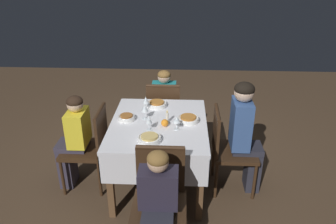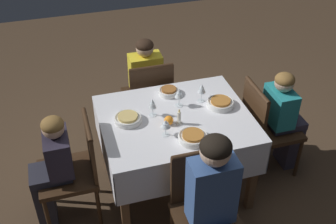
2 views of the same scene
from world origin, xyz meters
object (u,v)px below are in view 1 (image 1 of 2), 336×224
at_px(chair_south, 90,144).
at_px(wine_glass_south, 145,109).
at_px(person_adult_denim, 245,131).
at_px(wine_glass_east, 149,120).
at_px(wine_glass_west, 146,101).
at_px(bowl_north, 188,119).
at_px(person_child_teal, 165,102).
at_px(person_child_dark, 158,207).
at_px(bowl_west, 157,104).
at_px(orange_fruit, 165,123).
at_px(dining_table, 159,132).
at_px(chair_north, 228,146).
at_px(person_child_yellow, 74,138).
at_px(bowl_east, 149,138).
at_px(candle_centerpiece, 167,118).
at_px(wine_glass_north, 177,120).
at_px(bowl_south, 127,117).
at_px(chair_east, 160,196).
at_px(chair_west, 164,111).

xyz_separation_m(chair_south, wine_glass_south, (-0.11, 0.56, 0.37)).
relative_size(person_adult_denim, wine_glass_east, 7.70).
xyz_separation_m(person_adult_denim, wine_glass_east, (0.15, -0.94, 0.18)).
bearing_deg(wine_glass_west, bowl_north, 63.29).
relative_size(person_child_teal, person_child_dark, 1.00).
bearing_deg(bowl_west, wine_glass_south, -16.46).
bearing_deg(wine_glass_west, orange_fruit, 32.83).
bearing_deg(person_child_dark, bowl_north, 77.39).
xyz_separation_m(dining_table, wine_glass_west, (-0.27, -0.16, 0.23)).
xyz_separation_m(person_child_teal, wine_glass_west, (0.72, -0.16, 0.32)).
distance_m(dining_table, orange_fruit, 0.17).
distance_m(chair_north, bowl_north, 0.50).
distance_m(person_child_yellow, bowl_east, 0.91).
bearing_deg(wine_glass_west, candle_centerpiece, 42.33).
distance_m(bowl_east, candle_centerpiece, 0.40).
relative_size(wine_glass_north, wine_glass_west, 0.83).
bearing_deg(person_child_teal, bowl_east, 87.67).
height_order(person_child_dark, wine_glass_west, person_child_dark).
distance_m(wine_glass_south, orange_fruit, 0.27).
relative_size(person_adult_denim, bowl_east, 5.63).
distance_m(bowl_east, wine_glass_east, 0.22).
bearing_deg(bowl_west, bowl_south, -38.45).
distance_m(chair_north, wine_glass_south, 0.93).
xyz_separation_m(bowl_south, wine_glass_east, (0.21, 0.25, 0.08)).
xyz_separation_m(chair_south, person_adult_denim, (-0.03, 1.57, 0.18)).
xyz_separation_m(chair_south, candle_centerpiece, (-0.04, 0.79, 0.30)).
relative_size(bowl_south, bowl_east, 0.81).
bearing_deg(chair_east, person_adult_denim, 45.19).
bearing_deg(orange_fruit, dining_table, -139.19).
bearing_deg(person_child_teal, chair_north, 125.31).
distance_m(person_adult_denim, wine_glass_south, 1.03).
distance_m(person_adult_denim, candle_centerpiece, 0.79).
bearing_deg(wine_glass_south, bowl_east, 11.62).
xyz_separation_m(person_adult_denim, bowl_south, (-0.05, -1.19, 0.10)).
bearing_deg(person_adult_denim, wine_glass_west, 74.67).
distance_m(chair_south, candle_centerpiece, 0.85).
bearing_deg(wine_glass_north, orange_fruit, -116.58).
height_order(person_child_yellow, bowl_north, person_child_yellow).
bearing_deg(person_child_teal, bowl_south, 70.71).
height_order(person_child_dark, orange_fruit, person_child_dark).
relative_size(person_adult_denim, orange_fruit, 16.63).
height_order(bowl_east, candle_centerpiece, candle_centerpiece).
xyz_separation_m(person_child_yellow, candle_centerpiece, (-0.04, 0.96, 0.23)).
bearing_deg(bowl_west, person_adult_denim, 65.96).
height_order(person_adult_denim, bowl_south, person_adult_denim).
bearing_deg(candle_centerpiece, person_adult_denim, 88.90).
distance_m(dining_table, chair_west, 0.83).
relative_size(person_child_dark, bowl_east, 4.64).
bearing_deg(person_child_dark, wine_glass_west, 100.02).
bearing_deg(wine_glass_south, person_child_dark, 11.27).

